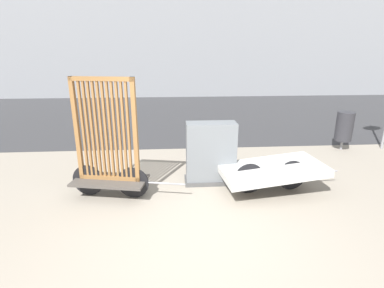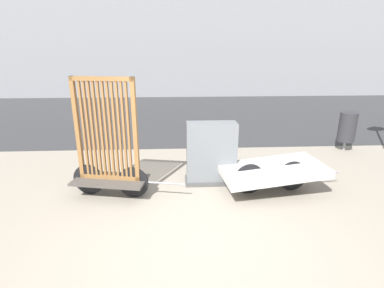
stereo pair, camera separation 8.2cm
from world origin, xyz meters
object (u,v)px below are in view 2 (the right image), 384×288
bike_cart_with_bedframe (109,154)px  bike_cart_with_mattress (272,171)px  trash_bin (347,127)px  utility_cabinet (211,155)px

bike_cart_with_bedframe → bike_cart_with_mattress: 2.90m
bike_cart_with_mattress → bike_cart_with_bedframe: bearing=174.1°
bike_cart_with_mattress → trash_bin: (2.61, 2.21, 0.22)m
bike_cart_with_mattress → utility_cabinet: (-1.05, 0.46, 0.16)m
bike_cart_with_mattress → trash_bin: size_ratio=2.31×
utility_cabinet → bike_cart_with_mattress: bearing=-23.5°
bike_cart_with_bedframe → bike_cart_with_mattress: bike_cart_with_bedframe is taller
bike_cart_with_mattress → trash_bin: bearing=34.3°
utility_cabinet → trash_bin: 4.06m
bike_cart_with_bedframe → trash_bin: bike_cart_with_bedframe is taller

